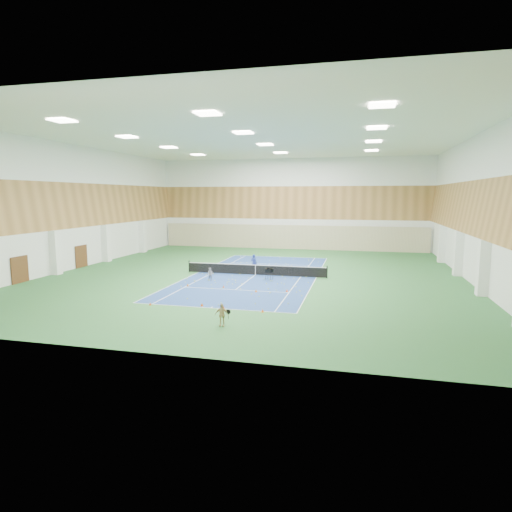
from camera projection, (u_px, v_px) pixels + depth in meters
The scene contains 22 objects.
ground at pixel (255, 275), 38.62m from camera, with size 40.00×40.00×0.00m, color #2A6330.
room_shell at pixel (255, 208), 37.78m from camera, with size 36.00×40.00×12.00m, color white, non-canonical shape.
wood_cladding at pixel (255, 185), 37.50m from camera, with size 36.00×40.00×8.00m, color #A6743E, non-canonical shape.
ceiling_light_grid at pixel (255, 140), 36.96m from camera, with size 21.40×25.40×0.06m, color white, non-canonical shape.
court_surface at pixel (255, 275), 38.61m from camera, with size 10.97×23.77×0.01m, color navy.
tennis_balls_scatter at pixel (255, 274), 38.61m from camera, with size 10.57×22.77×0.07m, color yellow, non-canonical shape.
tennis_net at pixel (255, 269), 38.54m from camera, with size 12.80×0.10×1.10m, color black, non-canonical shape.
back_curtain at pixel (290, 237), 57.39m from camera, with size 35.40×0.16×3.20m, color #C6B793.
door_left_a at pixel (20, 270), 34.97m from camera, with size 0.08×1.80×2.20m, color #593319.
door_left_b at pixel (81, 256), 42.66m from camera, with size 0.08×1.80×2.20m, color #593319.
coach at pixel (254, 263), 40.34m from camera, with size 0.59×0.39×1.63m, color navy.
child_court at pixel (210, 274), 36.01m from camera, with size 0.54×0.42×1.10m, color gray.
child_apron at pixel (222, 315), 23.36m from camera, with size 0.74×0.31×1.27m, color tan.
ball_cart at pixel (269, 274), 36.32m from camera, with size 0.56×0.56×0.97m, color black, non-canonical shape.
cone_svc_a at pixel (188, 285), 33.75m from camera, with size 0.19×0.19×0.21m, color #DB640B.
cone_svc_b at pixel (224, 287), 33.21m from camera, with size 0.17×0.17×0.19m, color #EE5D0C.
cone_svc_c at pixel (256, 291), 31.69m from camera, with size 0.21×0.21×0.23m, color orange.
cone_svc_d at pixel (287, 290), 31.78m from camera, with size 0.20×0.20×0.22m, color #FF500D.
cone_base_a at pixel (150, 304), 27.90m from camera, with size 0.18×0.18×0.19m, color #D94E0B.
cone_base_b at pixel (202, 305), 27.64m from camera, with size 0.20×0.20×0.22m, color #DF520B.
cone_base_c at pixel (224, 307), 26.98m from camera, with size 0.17×0.17×0.19m, color #F2460C.
cone_base_d at pixel (263, 311), 26.21m from camera, with size 0.19×0.19×0.20m, color orange.
Camera 1 is at (9.05, -36.91, 7.07)m, focal length 30.00 mm.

